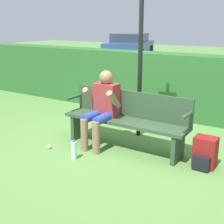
{
  "coord_description": "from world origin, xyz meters",
  "views": [
    {
      "loc": [
        2.19,
        -3.78,
        1.84
      ],
      "look_at": [
        -0.15,
        -0.1,
        0.57
      ],
      "focal_mm": 50.0,
      "sensor_mm": 36.0,
      "label": 1
    }
  ],
  "objects_px": {
    "backpack": "(205,153)",
    "signpost": "(140,45)",
    "water_bottle": "(74,150)",
    "parked_car": "(130,46)",
    "person_seated": "(102,105)",
    "park_bench": "(126,118)"
  },
  "relations": [
    {
      "from": "park_bench",
      "to": "water_bottle",
      "type": "relative_size",
      "value": 6.93
    },
    {
      "from": "person_seated",
      "to": "water_bottle",
      "type": "bearing_deg",
      "value": -93.83
    },
    {
      "from": "person_seated",
      "to": "park_bench",
      "type": "bearing_deg",
      "value": 20.32
    },
    {
      "from": "backpack",
      "to": "parked_car",
      "type": "relative_size",
      "value": 0.1
    },
    {
      "from": "park_bench",
      "to": "backpack",
      "type": "xyz_separation_m",
      "value": [
        1.2,
        -0.05,
        -0.26
      ]
    },
    {
      "from": "park_bench",
      "to": "person_seated",
      "type": "relative_size",
      "value": 1.69
    },
    {
      "from": "park_bench",
      "to": "parked_car",
      "type": "relative_size",
      "value": 0.46
    },
    {
      "from": "person_seated",
      "to": "parked_car",
      "type": "xyz_separation_m",
      "value": [
        -5.41,
        10.47,
        -0.03
      ]
    },
    {
      "from": "park_bench",
      "to": "parked_car",
      "type": "distance_m",
      "value": 11.83
    },
    {
      "from": "person_seated",
      "to": "water_bottle",
      "type": "xyz_separation_m",
      "value": [
        -0.04,
        -0.64,
        -0.5
      ]
    },
    {
      "from": "backpack",
      "to": "water_bottle",
      "type": "relative_size",
      "value": 1.47
    },
    {
      "from": "person_seated",
      "to": "backpack",
      "type": "height_order",
      "value": "person_seated"
    },
    {
      "from": "water_bottle",
      "to": "signpost",
      "type": "bearing_deg",
      "value": 76.84
    },
    {
      "from": "person_seated",
      "to": "backpack",
      "type": "distance_m",
      "value": 1.61
    },
    {
      "from": "backpack",
      "to": "signpost",
      "type": "bearing_deg",
      "value": 155.16
    },
    {
      "from": "signpost",
      "to": "parked_car",
      "type": "distance_m",
      "value": 11.35
    },
    {
      "from": "person_seated",
      "to": "water_bottle",
      "type": "distance_m",
      "value": 0.82
    },
    {
      "from": "water_bottle",
      "to": "parked_car",
      "type": "bearing_deg",
      "value": 115.79
    },
    {
      "from": "signpost",
      "to": "person_seated",
      "type": "bearing_deg",
      "value": -111.42
    },
    {
      "from": "water_bottle",
      "to": "person_seated",
      "type": "bearing_deg",
      "value": 86.17
    },
    {
      "from": "park_bench",
      "to": "parked_car",
      "type": "xyz_separation_m",
      "value": [
        -5.75,
        10.34,
        0.15
      ]
    },
    {
      "from": "water_bottle",
      "to": "parked_car",
      "type": "relative_size",
      "value": 0.07
    }
  ]
}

